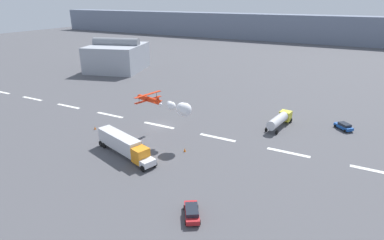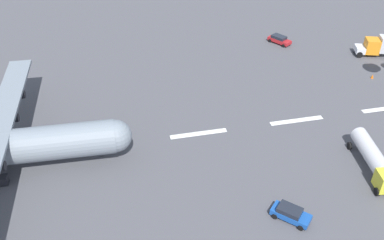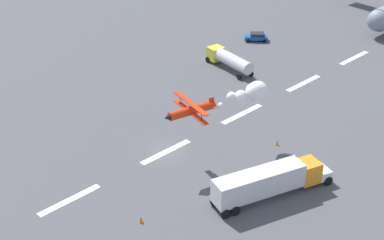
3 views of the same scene
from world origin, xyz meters
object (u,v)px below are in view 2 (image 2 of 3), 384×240
at_px(followme_car_yellow, 279,39).
at_px(airport_staff_sedan, 291,213).
at_px(cargo_transport_plane, 12,146).
at_px(fuel_tanker_truck, 374,159).
at_px(traffic_cone_far, 372,76).

bearing_deg(followme_car_yellow, airport_staff_sedan, 69.46).
xyz_separation_m(cargo_transport_plane, fuel_tanker_truck, (-42.85, 9.88, -1.79)).
distance_m(followme_car_yellow, traffic_cone_far, 19.21).
bearing_deg(fuel_tanker_truck, traffic_cone_far, -121.98).
height_order(fuel_tanker_truck, traffic_cone_far, fuel_tanker_truck).
xyz_separation_m(fuel_tanker_truck, traffic_cone_far, (-12.91, -20.68, -1.37)).
distance_m(fuel_tanker_truck, traffic_cone_far, 24.42).
relative_size(cargo_transport_plane, fuel_tanker_truck, 3.78).
xyz_separation_m(airport_staff_sedan, traffic_cone_far, (-25.93, -25.86, -0.44)).
bearing_deg(airport_staff_sedan, followme_car_yellow, -110.54).
relative_size(cargo_transport_plane, traffic_cone_far, 50.45).
relative_size(followme_car_yellow, airport_staff_sedan, 1.13).
bearing_deg(traffic_cone_far, fuel_tanker_truck, 58.02).
bearing_deg(cargo_transport_plane, followme_car_yellow, -149.27).
xyz_separation_m(cargo_transport_plane, followme_car_yellow, (-45.63, -27.12, -2.72)).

